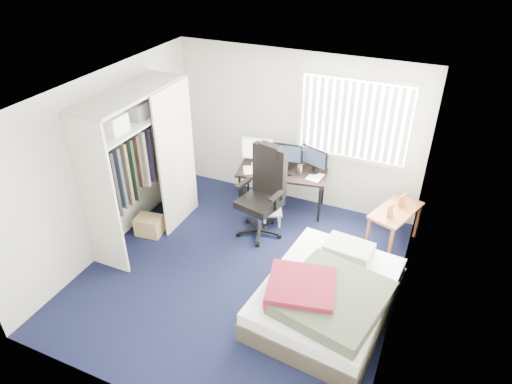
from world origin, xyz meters
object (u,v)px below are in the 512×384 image
Objects in this scene: desk at (283,168)px; bed at (327,296)px; office_chair at (263,201)px; nightstand at (396,214)px.

bed is at bearing -56.14° from desk.
office_chair is 1.87m from bed.
nightstand is at bearing -8.83° from desk.
bed is (1.34, -1.99, -0.46)m from desk.
desk is 2.44m from bed.
desk reaches higher than nightstand.
desk is 0.73× the size of bed.
desk is 1.86m from nightstand.
bed is (-0.49, -1.71, -0.26)m from nightstand.
nightstand is (1.83, -0.28, -0.20)m from desk.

